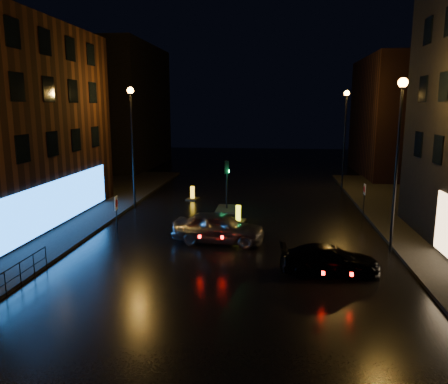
{
  "coord_description": "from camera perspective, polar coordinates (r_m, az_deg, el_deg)",
  "views": [
    {
      "loc": [
        1.96,
        -15.43,
        7.06
      ],
      "look_at": [
        -0.51,
        6.17,
        2.8
      ],
      "focal_mm": 35.0,
      "sensor_mm": 36.0,
      "label": 1
    }
  ],
  "objects": [
    {
      "name": "bollard_near",
      "position": [
        27.17,
        1.87,
        -3.47
      ],
      "size": [
        0.98,
        1.32,
        1.07
      ],
      "rotation": [
        0.0,
        0.0,
        -0.14
      ],
      "color": "black",
      "rests_on": "ground"
    },
    {
      "name": "ground",
      "position": [
        17.08,
        -0.67,
        -13.33
      ],
      "size": [
        120.0,
        120.0,
        0.0
      ],
      "primitive_type": "plane",
      "color": "black",
      "rests_on": "ground"
    },
    {
      "name": "street_lamp_rnear",
      "position": [
        22.27,
        21.85,
        6.44
      ],
      "size": [
        0.44,
        0.44,
        8.37
      ],
      "color": "black",
      "rests_on": "ground"
    },
    {
      "name": "silver_hatchback",
      "position": [
        23.03,
        -0.71,
        -4.64
      ],
      "size": [
        4.97,
        2.39,
        1.64
      ],
      "primitive_type": "imported",
      "rotation": [
        0.0,
        0.0,
        1.47
      ],
      "color": "#929398",
      "rests_on": "ground"
    },
    {
      "name": "bollard_far",
      "position": [
        33.85,
        -4.14,
        -0.6
      ],
      "size": [
        0.96,
        1.29,
        1.03
      ],
      "rotation": [
        0.0,
        0.0,
        -0.16
      ],
      "color": "black",
      "rests_on": "ground"
    },
    {
      "name": "street_lamp_lfar",
      "position": [
        31.04,
        -11.94,
        8.08
      ],
      "size": [
        0.44,
        0.44,
        8.37
      ],
      "color": "black",
      "rests_on": "ground"
    },
    {
      "name": "guard_railing",
      "position": [
        18.64,
        -26.73,
        -9.97
      ],
      "size": [
        0.05,
        6.04,
        1.0
      ],
      "color": "black",
      "rests_on": "ground"
    },
    {
      "name": "traffic_signal",
      "position": [
        30.32,
        0.38,
        -1.41
      ],
      "size": [
        1.4,
        2.4,
        3.45
      ],
      "color": "black",
      "rests_on": "ground"
    },
    {
      "name": "pavement_left",
      "position": [
        29.2,
        -26.95,
        -3.99
      ],
      "size": [
        12.0,
        44.0,
        0.15
      ],
      "primitive_type": "cube",
      "color": "black",
      "rests_on": "ground"
    },
    {
      "name": "dark_sedan",
      "position": [
        19.44,
        13.64,
        -8.59
      ],
      "size": [
        4.38,
        2.07,
        1.23
      ],
      "primitive_type": "imported",
      "rotation": [
        0.0,
        0.0,
        1.65
      ],
      "color": "black",
      "rests_on": "ground"
    },
    {
      "name": "road_sign_right",
      "position": [
        29.84,
        17.87,
        -0.01
      ],
      "size": [
        0.07,
        0.52,
        2.13
      ],
      "rotation": [
        0.0,
        0.0,
        3.14
      ],
      "color": "black",
      "rests_on": "ground"
    },
    {
      "name": "road_sign_left",
      "position": [
        24.46,
        -13.89,
        -1.87
      ],
      "size": [
        0.12,
        0.55,
        2.29
      ],
      "rotation": [
        0.0,
        0.0,
        0.11
      ],
      "color": "black",
      "rests_on": "ground"
    },
    {
      "name": "building_far_left",
      "position": [
        53.53,
        -13.33,
        10.73
      ],
      "size": [
        8.0,
        16.0,
        14.0
      ],
      "primitive_type": "cube",
      "color": "black",
      "rests_on": "ground"
    },
    {
      "name": "street_lamp_rfar",
      "position": [
        37.92,
        15.54,
        8.42
      ],
      "size": [
        0.44,
        0.44,
        8.37
      ],
      "color": "black",
      "rests_on": "ground"
    },
    {
      "name": "building_far_right",
      "position": [
        49.2,
        22.17,
        9.04
      ],
      "size": [
        8.0,
        14.0,
        12.0
      ],
      "primitive_type": "cube",
      "color": "black",
      "rests_on": "ground"
    }
  ]
}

